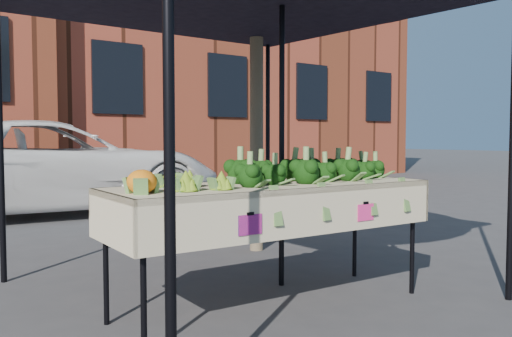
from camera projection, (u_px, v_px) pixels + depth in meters
The scene contains 9 objects.
ground at pixel (275, 300), 4.12m from camera, with size 90.00×90.00×0.00m, color #353538.
table at pixel (273, 246), 3.92m from camera, with size 2.45×0.97×0.90m.
canopy at pixel (242, 120), 4.31m from camera, with size 3.16×3.16×2.74m, color black, non-canonical shape.
broccoli_heap at pixel (310, 166), 4.15m from camera, with size 1.58×0.55×0.23m, color black.
romanesco_cluster at pixel (191, 175), 3.51m from camera, with size 0.41×0.55×0.18m, color #99A823.
cauliflower_pair at pixel (142, 180), 3.20m from camera, with size 0.18×0.18×0.16m, color orange.
vehicle at pixel (52, 46), 8.71m from camera, with size 2.49×1.50×5.39m, color white.
street_tree at pixel (257, 57), 5.83m from camera, with size 2.12×2.12×4.17m, color #1E4C14, non-canonical shape.
building_right at pixel (195, 46), 18.01m from camera, with size 12.00×8.00×8.50m, color maroon.
Camera 1 is at (-2.61, -3.11, 1.23)m, focal length 38.20 mm.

